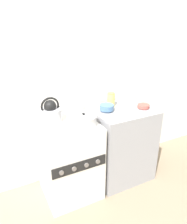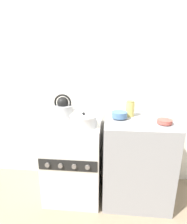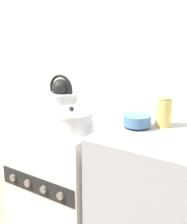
{
  "view_description": "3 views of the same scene",
  "coord_description": "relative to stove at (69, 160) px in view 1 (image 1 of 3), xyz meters",
  "views": [
    {
      "loc": [
        -0.67,
        -1.59,
        1.81
      ],
      "look_at": [
        0.3,
        0.31,
        0.92
      ],
      "focal_mm": 35.0,
      "sensor_mm": 36.0,
      "label": 1
    },
    {
      "loc": [
        0.37,
        -1.38,
        1.45
      ],
      "look_at": [
        0.22,
        0.28,
        0.97
      ],
      "focal_mm": 28.0,
      "sensor_mm": 36.0,
      "label": 2
    },
    {
      "loc": [
        1.18,
        -1.19,
        1.47
      ],
      "look_at": [
        0.22,
        0.27,
        0.95
      ],
      "focal_mm": 50.0,
      "sensor_mm": 36.0,
      "label": 3
    }
  ],
  "objects": [
    {
      "name": "cooking_pot",
      "position": [
        0.13,
        -0.1,
        0.48
      ],
      "size": [
        0.26,
        0.26,
        0.14
      ],
      "color": "silver",
      "rests_on": "stove"
    },
    {
      "name": "ground_plane",
      "position": [
        -0.0,
        -0.28,
        -0.43
      ],
      "size": [
        12.0,
        12.0,
        0.0
      ],
      "primitive_type": "plane",
      "color": "gray"
    },
    {
      "name": "counter",
      "position": [
        0.67,
        0.01,
        0.02
      ],
      "size": [
        0.67,
        0.58,
        0.89
      ],
      "color": "#99999E",
      "rests_on": "ground_plane"
    },
    {
      "name": "stove",
      "position": [
        0.0,
        0.0,
        0.0
      ],
      "size": [
        0.58,
        0.59,
        0.85
      ],
      "color": "silver",
      "rests_on": "ground_plane"
    },
    {
      "name": "enamel_bowl",
      "position": [
        0.48,
        0.04,
        0.51
      ],
      "size": [
        0.16,
        0.16,
        0.07
      ],
      "color": "#4C729E",
      "rests_on": "counter"
    },
    {
      "name": "small_ceramic_bowl",
      "position": [
        0.89,
        -0.08,
        0.49
      ],
      "size": [
        0.14,
        0.14,
        0.04
      ],
      "color": "#B75147",
      "rests_on": "counter"
    },
    {
      "name": "storage_jar",
      "position": [
        0.59,
        0.14,
        0.55
      ],
      "size": [
        0.09,
        0.09,
        0.16
      ],
      "color": "#E0CC66",
      "rests_on": "counter"
    },
    {
      "name": "kettle",
      "position": [
        -0.13,
        0.13,
        0.52
      ],
      "size": [
        0.28,
        0.22,
        0.27
      ],
      "color": "#B2B2B7",
      "rests_on": "stove"
    },
    {
      "name": "wall_back",
      "position": [
        -0.0,
        0.37,
        0.82
      ],
      "size": [
        7.0,
        0.06,
        2.5
      ],
      "color": "silver",
      "rests_on": "ground_plane"
    }
  ]
}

